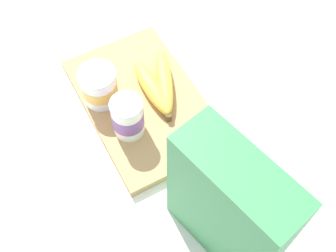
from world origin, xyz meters
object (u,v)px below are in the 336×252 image
(spoon, at_px, (90,49))
(cereal_box, at_px, (229,207))
(yogurt_cup_front, at_px, (128,117))
(banana_bunch, at_px, (158,84))
(yogurt_cup_back, at_px, (99,86))
(cutting_board, at_px, (143,102))

(spoon, bearing_deg, cereal_box, -176.29)
(yogurt_cup_front, distance_m, banana_bunch, 0.12)
(spoon, bearing_deg, yogurt_cup_back, 166.80)
(yogurt_cup_back, bearing_deg, banana_bunch, -106.76)
(yogurt_cup_back, relative_size, banana_bunch, 0.47)
(cereal_box, bearing_deg, yogurt_cup_back, 177.59)
(cutting_board, bearing_deg, banana_bunch, -77.67)
(cutting_board, height_order, spoon, cutting_board)
(cutting_board, xyz_separation_m, banana_bunch, (0.01, -0.04, 0.03))
(cereal_box, relative_size, yogurt_cup_front, 2.92)
(cereal_box, distance_m, yogurt_cup_front, 0.27)
(banana_bunch, relative_size, spoon, 1.28)
(cutting_board, bearing_deg, cereal_box, 179.04)
(banana_bunch, bearing_deg, spoon, 23.03)
(cutting_board, height_order, cereal_box, cereal_box)
(cutting_board, height_order, yogurt_cup_front, yogurt_cup_front)
(yogurt_cup_back, height_order, spoon, yogurt_cup_back)
(cutting_board, distance_m, banana_bunch, 0.05)
(cereal_box, bearing_deg, cutting_board, 165.80)
(cereal_box, bearing_deg, banana_bunch, 158.65)
(cereal_box, xyz_separation_m, yogurt_cup_back, (0.36, 0.07, -0.07))
(yogurt_cup_back, height_order, banana_bunch, yogurt_cup_back)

